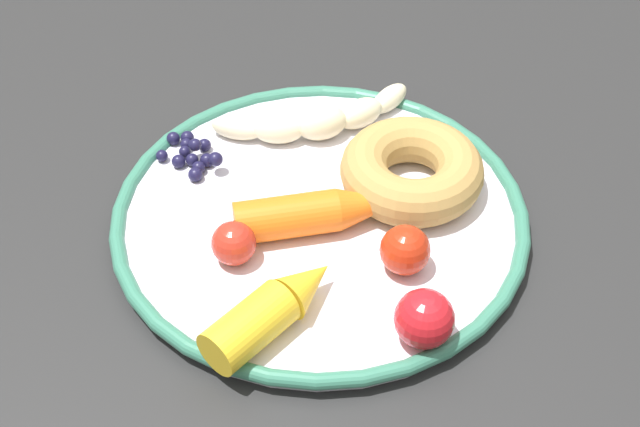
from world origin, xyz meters
The scene contains 10 objects.
dining_table centered at (0.00, 0.00, 0.67)m, with size 0.93×0.98×0.77m.
plate centered at (0.05, -0.01, 0.78)m, with size 0.33×0.33×0.02m.
banana centered at (0.15, 0.00, 0.79)m, with size 0.09×0.18×0.03m.
carrot_orange centered at (0.03, -0.01, 0.80)m, with size 0.06×0.14×0.03m.
carrot_yellow centered at (-0.06, 0.02, 0.80)m, with size 0.10×0.10×0.03m.
donut centered at (0.08, -0.08, 0.80)m, with size 0.11×0.11×0.04m, color #B08747.
blueberry_pile centered at (0.11, 0.10, 0.79)m, with size 0.06×0.06×0.02m.
tomato_near centered at (-0.07, -0.08, 0.80)m, with size 0.04×0.04×0.04m, color red.
tomato_mid centered at (-0.01, -0.07, 0.80)m, with size 0.04×0.04×0.04m, color red.
tomato_far centered at (0.00, 0.06, 0.80)m, with size 0.03×0.03×0.03m, color red.
Camera 1 is at (-0.44, -0.02, 1.27)m, focal length 49.53 mm.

